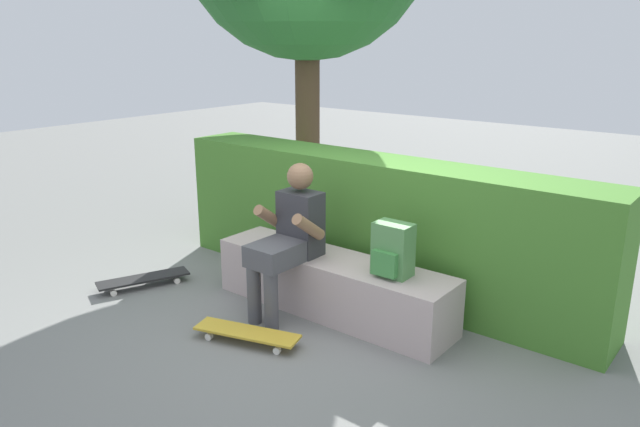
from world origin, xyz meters
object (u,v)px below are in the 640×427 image
object	(u,v)px
backpack_on_bench	(392,250)
person_skater	(289,235)
skateboard_beside_bench	(144,279)
skateboard_near_person	(247,333)
bench_main	(332,285)

from	to	relation	value
backpack_on_bench	person_skater	bearing A→B (deg)	-165.61
backpack_on_bench	skateboard_beside_bench	bearing A→B (deg)	-163.57
skateboard_near_person	skateboard_beside_bench	world-z (taller)	same
skateboard_near_person	skateboard_beside_bench	bearing A→B (deg)	174.20
bench_main	backpack_on_bench	distance (m)	0.71
person_skater	skateboard_near_person	distance (m)	0.83
bench_main	person_skater	size ratio (longest dim) A/B	1.71
person_skater	skateboard_beside_bench	distance (m)	1.55
skateboard_near_person	backpack_on_bench	size ratio (longest dim) A/B	2.06
skateboard_beside_bench	person_skater	bearing A→B (deg)	17.65
backpack_on_bench	skateboard_near_person	bearing A→B (deg)	-132.67
bench_main	backpack_on_bench	xyz separation A→B (m)	(0.56, -0.01, 0.43)
skateboard_near_person	backpack_on_bench	bearing A→B (deg)	47.33
person_skater	skateboard_near_person	xyz separation A→B (m)	(0.09, -0.58, -0.59)
skateboard_near_person	bench_main	bearing A→B (deg)	78.04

